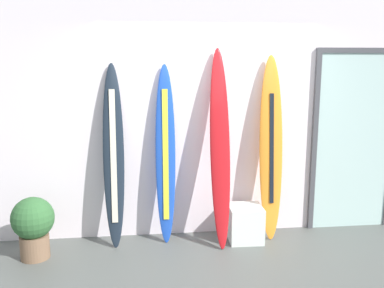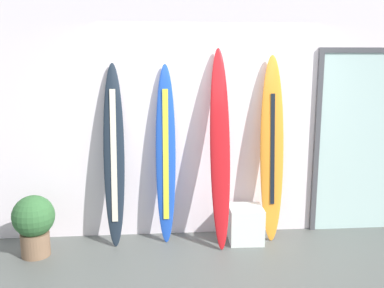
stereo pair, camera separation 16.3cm
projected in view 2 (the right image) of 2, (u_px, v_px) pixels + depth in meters
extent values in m
cube|color=#525552|center=(223.00, 283.00, 4.06)|extent=(8.00, 8.00, 0.04)
cube|color=silver|center=(208.00, 118.00, 5.06)|extent=(7.20, 0.20, 2.80)
ellipsoid|color=#1A2430|center=(114.00, 155.00, 4.76)|extent=(0.24, 0.36, 2.06)
cube|color=beige|center=(114.00, 156.00, 4.72)|extent=(0.07, 0.23, 1.47)
ellipsoid|color=#1C47B7|center=(166.00, 154.00, 4.84)|extent=(0.24, 0.29, 2.05)
cube|color=yellow|center=(166.00, 155.00, 4.81)|extent=(0.07, 0.18, 1.48)
cone|color=black|center=(167.00, 226.00, 4.94)|extent=(0.07, 0.08, 0.11)
ellipsoid|color=red|center=(220.00, 148.00, 4.74)|extent=(0.23, 0.55, 2.23)
ellipsoid|color=orange|center=(272.00, 149.00, 4.89)|extent=(0.29, 0.34, 2.15)
cube|color=black|center=(273.00, 149.00, 4.86)|extent=(0.05, 0.17, 1.26)
cube|color=silver|center=(245.00, 224.00, 4.93)|extent=(0.40, 0.40, 0.41)
cube|color=silver|center=(357.00, 144.00, 5.15)|extent=(0.95, 0.02, 2.17)
cube|color=#47474C|center=(316.00, 144.00, 5.11)|extent=(0.06, 0.06, 2.17)
cube|color=#47474C|center=(364.00, 50.00, 4.94)|extent=(1.07, 0.06, 0.06)
cylinder|color=brown|center=(36.00, 244.00, 4.57)|extent=(0.30, 0.30, 0.26)
sphere|color=#316132|center=(33.00, 216.00, 4.51)|extent=(0.45, 0.45, 0.45)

